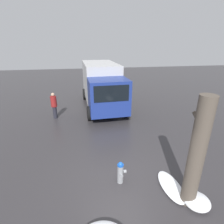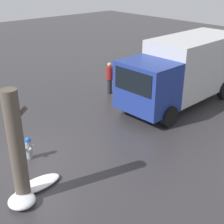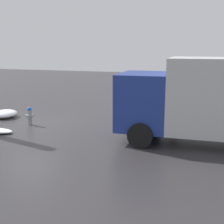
{
  "view_description": "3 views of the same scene",
  "coord_description": "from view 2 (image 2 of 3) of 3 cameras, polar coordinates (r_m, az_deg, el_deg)",
  "views": [
    {
      "loc": [
        -4.62,
        1.13,
        4.48
      ],
      "look_at": [
        4.33,
        -0.5,
        0.9
      ],
      "focal_mm": 28.0,
      "sensor_mm": 36.0,
      "label": 1
    },
    {
      "loc": [
        -3.96,
        -8.82,
        6.03
      ],
      "look_at": [
        3.38,
        -0.52,
        0.92
      ],
      "focal_mm": 50.0,
      "sensor_mm": 36.0,
      "label": 2
    },
    {
      "loc": [
        7.93,
        -11.98,
        3.52
      ],
      "look_at": [
        3.93,
        0.11,
        0.84
      ],
      "focal_mm": 50.0,
      "sensor_mm": 36.0,
      "label": 3
    }
  ],
  "objects": [
    {
      "name": "snow_pile_by_tree",
      "position": [
        9.96,
        -13.4,
        -12.71
      ],
      "size": [
        1.47,
        0.62,
        0.17
      ],
      "color": "white",
      "rests_on": "ground_plane"
    },
    {
      "name": "delivery_truck",
      "position": [
        15.29,
        12.98,
        7.64
      ],
      "size": [
        6.86,
        2.81,
        3.13
      ],
      "rotation": [
        0.0,
        0.0,
        1.6
      ],
      "color": "navy",
      "rests_on": "ground_plane"
    },
    {
      "name": "pedestrian",
      "position": [
        16.3,
        -0.45,
        6.44
      ],
      "size": [
        0.36,
        0.36,
        1.67
      ],
      "rotation": [
        0.0,
        0.0,
        2.63
      ],
      "color": "#23232D",
      "rests_on": "ground_plane"
    },
    {
      "name": "fire_hydrant",
      "position": [
        11.18,
        -14.98,
        -6.31
      ],
      "size": [
        0.41,
        0.31,
        0.82
      ],
      "rotation": [
        0.0,
        0.0,
        4.75
      ],
      "color": "gray",
      "rests_on": "ground_plane"
    },
    {
      "name": "ground_plane",
      "position": [
        11.4,
        -14.76,
        -8.13
      ],
      "size": [
        60.0,
        60.0,
        0.0
      ],
      "primitive_type": "plane",
      "color": "#333033"
    },
    {
      "name": "tree_trunk",
      "position": [
        8.71,
        -16.99,
        -6.37
      ],
      "size": [
        0.65,
        0.43,
        3.36
      ],
      "color": "brown",
      "rests_on": "ground_plane"
    },
    {
      "name": "snow_pile_by_hydrant",
      "position": [
        9.38,
        -16.16,
        -15.3
      ],
      "size": [
        0.76,
        0.76,
        0.29
      ],
      "color": "white",
      "rests_on": "ground_plane"
    }
  ]
}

